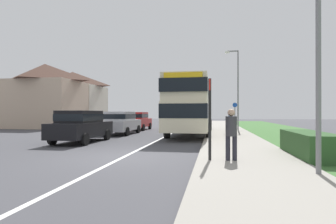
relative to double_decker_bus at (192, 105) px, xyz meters
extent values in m
plane|color=#424247|center=(-1.56, -10.15, -2.14)|extent=(120.00, 120.00, 0.00)
cube|color=silver|center=(-1.56, -2.15, -2.14)|extent=(0.14, 60.00, 0.01)
cube|color=gray|center=(2.64, -4.15, -2.08)|extent=(3.20, 68.00, 0.12)
cube|color=#3D6B33|center=(6.94, -4.15, -2.10)|extent=(6.00, 68.00, 0.08)
cube|color=#2D5128|center=(4.74, -9.44, -1.69)|extent=(1.10, 3.35, 0.90)
cube|color=beige|center=(0.00, 0.00, -0.82)|extent=(2.50, 11.11, 1.65)
cube|color=beige|center=(0.00, 0.00, 0.78)|extent=(2.45, 10.89, 1.55)
cube|color=black|center=(0.00, 0.00, -0.49)|extent=(2.52, 11.17, 0.76)
cube|color=black|center=(0.00, 0.00, 0.86)|extent=(2.52, 11.17, 0.72)
cube|color=gold|center=(0.00, -5.50, 1.28)|extent=(2.00, 0.08, 0.44)
cylinder|color=black|center=(-1.25, 3.45, -1.64)|extent=(0.30, 1.00, 1.00)
cylinder|color=black|center=(1.25, 3.45, -1.64)|extent=(0.30, 1.00, 1.00)
cylinder|color=black|center=(-1.25, -3.06, -1.64)|extent=(0.30, 1.00, 1.00)
cylinder|color=black|center=(1.25, -3.06, -1.64)|extent=(0.30, 1.00, 1.00)
cube|color=black|center=(-5.29, -6.04, -1.47)|extent=(1.72, 4.30, 0.75)
cube|color=black|center=(-5.29, -6.26, -0.78)|extent=(1.51, 2.37, 0.61)
cube|color=black|center=(-5.29, -6.26, -0.82)|extent=(1.54, 2.39, 0.34)
cylinder|color=black|center=(-6.13, -4.71, -1.84)|extent=(0.20, 0.60, 0.60)
cylinder|color=black|center=(-4.44, -4.71, -1.84)|extent=(0.20, 0.60, 0.60)
cylinder|color=black|center=(-6.13, -7.37, -1.84)|extent=(0.20, 0.60, 0.60)
cylinder|color=black|center=(-4.44, -7.37, -1.84)|extent=(0.20, 0.60, 0.60)
cube|color=#B7B7BC|center=(-5.04, -0.65, -1.48)|extent=(1.77, 4.32, 0.73)
cube|color=#B7B7BC|center=(-5.04, -0.87, -0.81)|extent=(1.55, 2.38, 0.60)
cube|color=black|center=(-5.04, -0.87, -0.84)|extent=(1.59, 2.40, 0.34)
cylinder|color=black|center=(-5.91, 0.69, -1.84)|extent=(0.20, 0.60, 0.60)
cylinder|color=black|center=(-4.18, 0.69, -1.84)|extent=(0.20, 0.60, 0.60)
cylinder|color=black|center=(-5.91, -1.99, -1.84)|extent=(0.20, 0.60, 0.60)
cylinder|color=black|center=(-4.18, -1.99, -1.84)|extent=(0.20, 0.60, 0.60)
cube|color=#B21E1E|center=(-5.29, 4.30, -1.48)|extent=(1.78, 3.98, 0.72)
cube|color=#B21E1E|center=(-5.29, 4.10, -0.82)|extent=(1.56, 2.19, 0.59)
cube|color=black|center=(-5.29, 4.10, -0.85)|extent=(1.60, 2.21, 0.33)
cylinder|color=black|center=(-6.16, 5.53, -1.84)|extent=(0.20, 0.60, 0.60)
cylinder|color=black|center=(-4.42, 5.53, -1.84)|extent=(0.20, 0.60, 0.60)
cylinder|color=black|center=(-6.16, 3.07, -1.84)|extent=(0.20, 0.60, 0.60)
cylinder|color=black|center=(-4.42, 3.07, -1.84)|extent=(0.20, 0.60, 0.60)
cylinder|color=#23232D|center=(1.98, -10.85, -1.72)|extent=(0.14, 0.14, 0.85)
cylinder|color=#23232D|center=(2.18, -10.85, -1.72)|extent=(0.14, 0.14, 0.85)
cylinder|color=#333338|center=(2.08, -10.85, -0.99)|extent=(0.34, 0.34, 0.60)
sphere|color=tan|center=(2.08, -10.85, -0.58)|extent=(0.22, 0.22, 0.22)
cylinder|color=#23232D|center=(2.82, 3.06, -1.72)|extent=(0.14, 0.14, 0.85)
cylinder|color=#23232D|center=(3.02, 3.06, -1.72)|extent=(0.14, 0.14, 0.85)
cylinder|color=#2D599E|center=(2.92, 3.06, -0.99)|extent=(0.34, 0.34, 0.60)
sphere|color=tan|center=(2.92, 3.06, -0.58)|extent=(0.22, 0.22, 0.22)
cylinder|color=black|center=(1.44, -10.90, -0.84)|extent=(0.09, 0.09, 2.60)
cube|color=red|center=(1.44, -10.90, 0.26)|extent=(0.04, 0.44, 0.32)
cube|color=black|center=(1.44, -10.88, -0.59)|extent=(0.06, 0.52, 0.68)
cylinder|color=slate|center=(3.57, 6.95, -1.09)|extent=(0.08, 0.08, 2.10)
cylinder|color=blue|center=(3.57, 6.95, 0.16)|extent=(0.44, 0.03, 0.44)
cylinder|color=slate|center=(3.99, -12.31, 1.53)|extent=(0.12, 0.12, 7.35)
cylinder|color=slate|center=(3.64, 4.52, 1.33)|extent=(0.12, 0.12, 6.94)
cube|color=slate|center=(3.19, 4.52, 4.75)|extent=(0.90, 0.10, 0.10)
cube|color=silver|center=(2.74, 4.52, 4.68)|extent=(0.36, 0.20, 0.14)
cube|color=#C1A88E|center=(-15.79, 6.01, 0.28)|extent=(7.14, 5.40, 4.84)
pyramid|color=#4C3328|center=(-15.79, 6.01, 3.61)|extent=(7.14, 5.40, 1.82)
cube|color=beige|center=(-15.79, 11.53, 0.28)|extent=(7.14, 5.40, 4.84)
pyramid|color=#4C3328|center=(-15.79, 11.53, 3.61)|extent=(7.14, 5.40, 1.82)
camera|label=1|loc=(1.55, -19.08, -0.59)|focal=28.43mm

